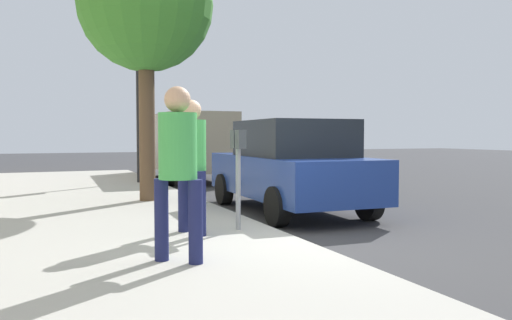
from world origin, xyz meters
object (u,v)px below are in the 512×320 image
at_px(traffic_signal, 142,97).
at_px(parked_van_far, 187,142).
at_px(parking_meter, 238,158).
at_px(pedestrian_at_meter, 191,154).
at_px(pedestrian_bystander, 178,158).
at_px(parked_sedan_near, 290,166).
at_px(street_tree, 146,6).

bearing_deg(traffic_signal, parked_van_far, -45.10).
bearing_deg(traffic_signal, parking_meter, 179.26).
xyz_separation_m(parking_meter, pedestrian_at_meter, (-0.04, 0.69, 0.06)).
distance_m(pedestrian_bystander, parked_sedan_near, 4.73).
bearing_deg(parking_meter, parked_sedan_near, -42.14).
xyz_separation_m(parking_meter, parked_van_far, (9.65, -1.87, 0.09)).
height_order(parking_meter, pedestrian_at_meter, pedestrian_at_meter).
xyz_separation_m(parked_van_far, street_tree, (-5.91, 2.43, 2.85)).
bearing_deg(pedestrian_bystander, parked_sedan_near, 0.88).
xyz_separation_m(pedestrian_at_meter, pedestrian_bystander, (-1.44, 0.55, 0.02)).
distance_m(parked_van_far, street_tree, 7.00).
height_order(parked_sedan_near, street_tree, street_tree).
distance_m(pedestrian_at_meter, traffic_signal, 8.08).
distance_m(parked_sedan_near, street_tree, 4.36).
height_order(pedestrian_bystander, street_tree, street_tree).
bearing_deg(pedestrian_at_meter, parked_sedan_near, 19.93).
bearing_deg(parked_van_far, traffic_signal, 134.90).
bearing_deg(pedestrian_at_meter, pedestrian_bystander, -130.49).
bearing_deg(pedestrian_bystander, street_tree, 34.69).
relative_size(parked_sedan_near, traffic_signal, 1.24).
distance_m(pedestrian_at_meter, parked_sedan_near, 3.33).
distance_m(street_tree, traffic_signal, 4.47).
height_order(street_tree, traffic_signal, street_tree).
height_order(parking_meter, street_tree, street_tree).
bearing_deg(parking_meter, pedestrian_bystander, 140.01).
bearing_deg(parking_meter, traffic_signal, -0.74).
xyz_separation_m(pedestrian_bystander, street_tree, (5.22, -0.68, 2.86)).
bearing_deg(traffic_signal, parked_sedan_near, -163.10).
bearing_deg(pedestrian_at_meter, street_tree, 68.50).
bearing_deg(parked_sedan_near, parked_van_far, -0.01).
distance_m(parked_sedan_near, parked_van_far, 7.60).
bearing_deg(pedestrian_bystander, parking_meter, 2.15).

